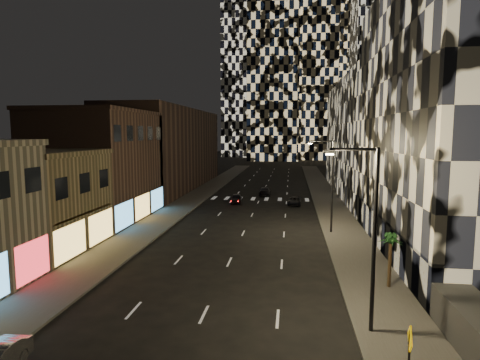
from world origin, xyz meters
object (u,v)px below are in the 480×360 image
(car_dark_midlane, at_px, (236,199))
(car_dark_oncoming, at_px, (265,191))
(streetlight_near, at_px, (370,227))
(palm_tree, at_px, (391,243))
(ped_sign, at_px, (409,351))
(car_dark_rightlane, at_px, (295,201))
(streetlight_far, at_px, (330,179))

(car_dark_midlane, distance_m, car_dark_oncoming, 8.72)
(car_dark_oncoming, bearing_deg, streetlight_near, 98.41)
(streetlight_near, xyz_separation_m, palm_tree, (2.48, 6.03, -2.35))
(streetlight_near, height_order, ped_sign, streetlight_near)
(car_dark_rightlane, xyz_separation_m, palm_tree, (5.69, -29.38, 2.47))
(streetlight_near, xyz_separation_m, streetlight_far, (0.00, 20.00, 0.00))
(streetlight_near, height_order, streetlight_far, same)
(streetlight_near, distance_m, palm_tree, 6.93)
(car_dark_rightlane, bearing_deg, car_dark_oncoming, 121.65)
(car_dark_rightlane, bearing_deg, streetlight_far, -75.31)
(streetlight_far, relative_size, car_dark_midlane, 2.35)
(car_dark_oncoming, bearing_deg, ped_sign, 97.79)
(car_dark_midlane, height_order, palm_tree, palm_tree)
(streetlight_near, bearing_deg, palm_tree, 67.61)
(streetlight_near, distance_m, car_dark_oncoming, 44.83)
(car_dark_midlane, xyz_separation_m, ped_sign, (11.77, -41.41, 1.58))
(ped_sign, bearing_deg, car_dark_rightlane, 104.43)
(car_dark_oncoming, height_order, ped_sign, ped_sign)
(streetlight_near, relative_size, streetlight_far, 1.00)
(car_dark_rightlane, bearing_deg, car_dark_midlane, 179.56)
(ped_sign, bearing_deg, car_dark_midlane, 115.22)
(streetlight_near, distance_m, car_dark_rightlane, 35.88)
(streetlight_near, height_order, car_dark_midlane, streetlight_near)
(streetlight_far, relative_size, car_dark_oncoming, 2.08)
(streetlight_near, height_order, palm_tree, streetlight_near)
(streetlight_far, xyz_separation_m, ped_sign, (0.43, -25.52, -3.12))
(car_dark_midlane, distance_m, palm_tree, 32.99)
(car_dark_midlane, bearing_deg, car_dark_rightlane, -10.92)
(palm_tree, bearing_deg, car_dark_oncoming, 105.28)
(streetlight_near, bearing_deg, ped_sign, -85.51)
(car_dark_midlane, xyz_separation_m, car_dark_rightlane, (8.13, -0.48, -0.12))
(streetlight_far, xyz_separation_m, car_dark_oncoming, (-7.85, 23.88, -4.73))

